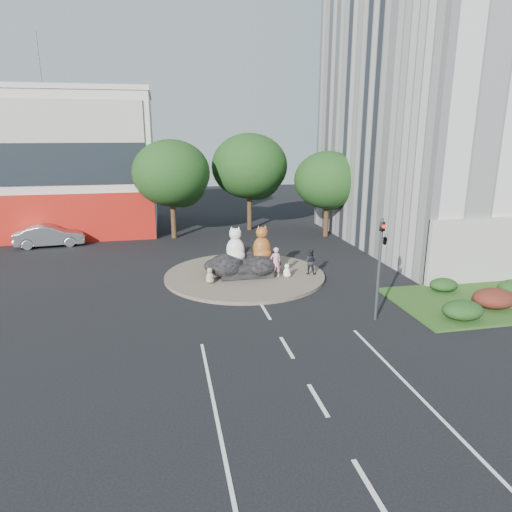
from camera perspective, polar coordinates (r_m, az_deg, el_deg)
The scene contains 22 objects.
ground at distance 19.72m, azimuth 3.87°, elevation -11.35°, with size 120.00×120.00×0.00m, color black.
roundabout_island at distance 28.75m, azimuth -1.42°, elevation -2.41°, with size 10.00×10.00×0.20m, color brown.
rock_plinth at distance 28.59m, azimuth -1.43°, elevation -1.36°, with size 3.20×2.60×0.90m, color black, non-canonical shape.
shophouse_block at distance 46.85m, azimuth -28.44°, elevation 10.23°, with size 25.20×12.30×17.40m.
office_tower at distance 42.17m, azimuth 27.67°, elevation 25.55°, with size 20.00×20.00×35.00m, color silver.
grass_verge at distance 27.54m, azimuth 26.99°, elevation -5.03°, with size 10.00×6.00×0.12m, color #244416.
tree_left at distance 39.21m, azimuth -10.43°, elevation 9.78°, with size 6.46×6.46×8.27m.
tree_mid at distance 41.91m, azimuth -0.75°, elevation 10.79°, with size 6.84×6.84×8.76m.
tree_right at distance 39.78m, azimuth 9.00°, elevation 9.02°, with size 5.70×5.70×7.30m.
hedge_near_green at distance 24.13m, azimuth 24.42°, elevation -6.18°, with size 2.00×1.60×0.90m, color #123915.
hedge_red at distance 26.34m, azimuth 27.61°, elevation -4.71°, with size 2.20×1.76×0.99m, color #451B12.
hedge_back_green at distance 27.90m, azimuth 22.42°, elevation -3.34°, with size 1.60×1.28×0.72m, color #123915.
traffic_light at distance 22.03m, azimuth 15.52°, elevation 1.04°, with size 0.44×1.24×5.00m.
street_lamp at distance 30.87m, azimuth 23.51°, elevation 6.05°, with size 2.34×0.22×8.06m.
cat_white at distance 28.05m, azimuth -2.60°, elevation 1.55°, with size 1.30×1.12×2.16m, color white, non-canonical shape.
cat_tabby at distance 28.36m, azimuth 0.74°, elevation 1.72°, with size 1.30×1.13×2.17m, color #A66422, non-canonical shape.
kitten_calico at distance 27.00m, azimuth -5.80°, elevation -2.38°, with size 0.57×0.49×0.95m, color silver, non-canonical shape.
kitten_white at distance 28.00m, azimuth 3.88°, elevation -1.77°, with size 0.53×0.46×0.88m, color white, non-canonical shape.
pedestrian_pink at distance 27.80m, azimuth 2.46°, elevation -0.79°, with size 0.69×0.45×1.88m, color pink.
pedestrian_dark at distance 28.64m, azimuth 6.78°, elevation -0.69°, with size 0.78×0.61×1.61m, color black.
parked_car at distance 39.75m, azimuth -24.36°, elevation 2.33°, with size 1.82×5.22×1.72m, color #A5A7AD.
litter_bin at distance 24.27m, azimuth 23.49°, elevation -6.17°, with size 0.45×0.45×0.72m, color black.
Camera 1 is at (-4.82, -16.97, 8.82)m, focal length 32.00 mm.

